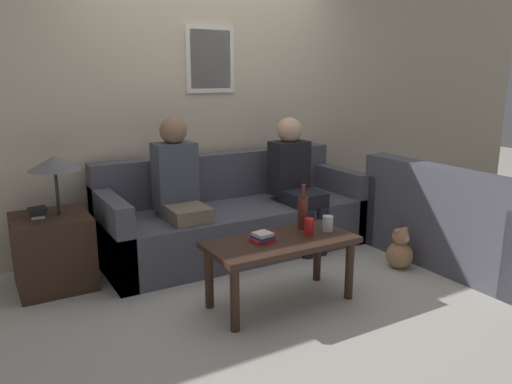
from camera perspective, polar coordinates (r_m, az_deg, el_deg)
The scene contains 13 objects.
ground_plane at distance 4.20m, azimuth 0.97°, elevation -8.69°, with size 16.00×16.00×0.00m, color beige.
wall_back at distance 4.79m, azimuth -5.36°, elevation 10.08°, with size 9.00×0.08×2.60m.
couch_main at distance 4.54m, azimuth -2.53°, elevation -2.99°, with size 2.38×0.90×0.85m.
couch_side at distance 4.61m, azimuth 22.41°, elevation -3.77°, with size 0.90×1.55×0.85m.
coffee_table at distance 3.47m, azimuth 2.87°, elevation -6.58°, with size 1.04×0.50×0.47m.
side_table_with_lamp at distance 4.05m, azimuth -22.16°, elevation -5.54°, with size 0.54×0.54×1.00m.
wine_bottle at distance 3.66m, azimuth 5.39°, elevation -2.27°, with size 0.08×0.08×0.33m.
drinking_glass at distance 3.64m, azimuth 8.20°, elevation -3.58°, with size 0.08×0.08×0.11m.
book_stack at distance 3.39m, azimuth 0.77°, elevation -5.19°, with size 0.16×0.14×0.06m.
soda_can at distance 3.53m, azimuth 6.07°, elevation -3.97°, with size 0.07×0.07×0.12m.
person_left at distance 4.10m, azimuth -8.69°, elevation 0.51°, with size 0.34×0.59×1.24m.
person_right at distance 4.56m, azimuth 4.51°, elevation 1.68°, with size 0.34×0.59×1.19m.
teddy_bear at distance 4.32m, azimuth 16.11°, elevation -6.45°, with size 0.22×0.22×0.35m.
Camera 1 is at (-2.02, -3.32, 1.60)m, focal length 35.00 mm.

